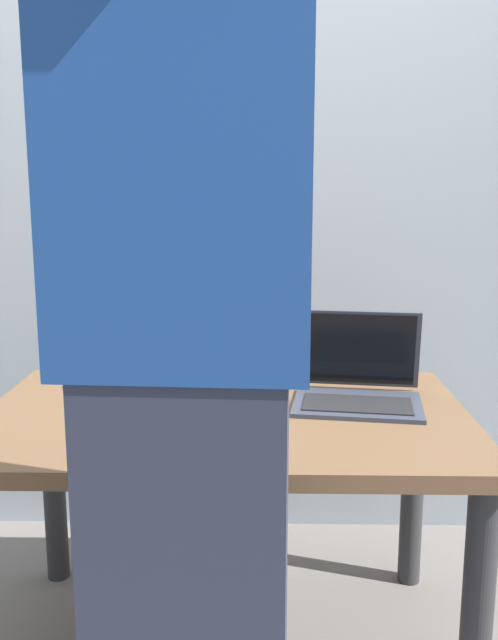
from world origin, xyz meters
TOP-DOWN VIEW (x-y plane):
  - desk at (0.00, 0.00)m, footprint 1.29×0.82m
  - laptop at (0.36, 0.11)m, footprint 0.38×0.35m
  - beer_bottle_brown at (-0.10, 0.24)m, footprint 0.07×0.07m
  - beer_bottle_amber at (-0.08, 0.07)m, footprint 0.07×0.07m
  - beer_bottle_green at (-0.02, 0.18)m, footprint 0.07×0.07m
  - beer_bottle_dark at (-0.16, 0.12)m, footprint 0.08×0.08m
  - person_figure at (-0.03, -0.65)m, footprint 0.43×0.30m
  - back_wall at (0.00, 0.79)m, footprint 6.00×0.10m

SIDE VIEW (x-z plane):
  - desk at x=0.00m, z-range 0.25..0.95m
  - laptop at x=0.36m, z-range 0.63..0.88m
  - beer_bottle_green at x=-0.02m, z-range 0.67..0.94m
  - beer_bottle_brown at x=-0.10m, z-range 0.66..0.98m
  - beer_bottle_amber at x=-0.08m, z-range 0.67..0.99m
  - beer_bottle_dark at x=-0.16m, z-range 0.66..1.00m
  - person_figure at x=-0.03m, z-range 0.02..1.84m
  - back_wall at x=0.00m, z-range 0.00..2.60m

